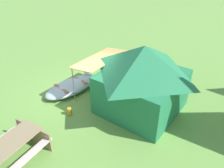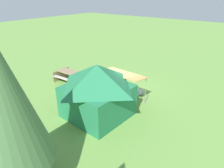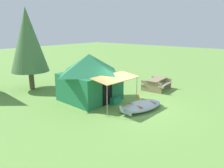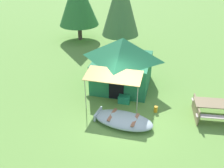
{
  "view_description": "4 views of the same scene",
  "coord_description": "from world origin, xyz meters",
  "px_view_note": "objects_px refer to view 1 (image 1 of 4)",
  "views": [
    {
      "loc": [
        6.43,
        5.87,
        5.83
      ],
      "look_at": [
        -0.3,
        1.42,
        0.9
      ],
      "focal_mm": 36.29,
      "sensor_mm": 36.0,
      "label": 1
    },
    {
      "loc": [
        -6.78,
        9.52,
        5.94
      ],
      "look_at": [
        -0.45,
        1.31,
        1.27
      ],
      "focal_mm": 32.88,
      "sensor_mm": 36.0,
      "label": 2
    },
    {
      "loc": [
        -9.49,
        -6.37,
        4.27
      ],
      "look_at": [
        -0.33,
        1.12,
        1.19
      ],
      "focal_mm": 34.69,
      "sensor_mm": 36.0,
      "label": 3
    },
    {
      "loc": [
        1.2,
        -9.48,
        7.11
      ],
      "look_at": [
        -0.83,
        1.06,
        0.96
      ],
      "focal_mm": 40.46,
      "sensor_mm": 36.0,
      "label": 4
    }
  ],
  "objects_px": {
    "picnic_table": "(13,148)",
    "fuel_can": "(70,111)",
    "beached_rowboat": "(71,87)",
    "canvas_cabin_tent": "(142,78)",
    "cooler_box": "(102,96)"
  },
  "relations": [
    {
      "from": "picnic_table",
      "to": "cooler_box",
      "type": "distance_m",
      "value": 4.23
    },
    {
      "from": "beached_rowboat",
      "to": "cooler_box",
      "type": "distance_m",
      "value": 1.67
    },
    {
      "from": "beached_rowboat",
      "to": "cooler_box",
      "type": "bearing_deg",
      "value": 97.06
    },
    {
      "from": "cooler_box",
      "to": "fuel_can",
      "type": "height_order",
      "value": "cooler_box"
    },
    {
      "from": "beached_rowboat",
      "to": "cooler_box",
      "type": "relative_size",
      "value": 5.03
    },
    {
      "from": "fuel_can",
      "to": "cooler_box",
      "type": "bearing_deg",
      "value": 162.79
    },
    {
      "from": "picnic_table",
      "to": "fuel_can",
      "type": "height_order",
      "value": "picnic_table"
    },
    {
      "from": "picnic_table",
      "to": "fuel_can",
      "type": "relative_size",
      "value": 6.25
    },
    {
      "from": "canvas_cabin_tent",
      "to": "cooler_box",
      "type": "distance_m",
      "value": 2.13
    },
    {
      "from": "cooler_box",
      "to": "picnic_table",
      "type": "bearing_deg",
      "value": -5.28
    },
    {
      "from": "beached_rowboat",
      "to": "canvas_cabin_tent",
      "type": "distance_m",
      "value": 3.6
    },
    {
      "from": "beached_rowboat",
      "to": "picnic_table",
      "type": "xyz_separation_m",
      "value": [
        3.99,
        1.27,
        0.29
      ]
    },
    {
      "from": "beached_rowboat",
      "to": "fuel_can",
      "type": "distance_m",
      "value": 1.81
    },
    {
      "from": "picnic_table",
      "to": "cooler_box",
      "type": "height_order",
      "value": "picnic_table"
    },
    {
      "from": "cooler_box",
      "to": "fuel_can",
      "type": "xyz_separation_m",
      "value": [
        1.59,
        -0.49,
        -0.04
      ]
    }
  ]
}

